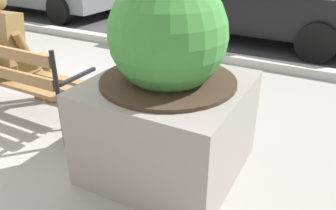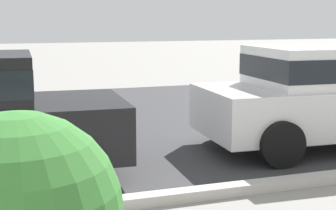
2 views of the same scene
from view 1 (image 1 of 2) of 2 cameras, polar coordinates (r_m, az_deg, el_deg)
The scene contains 6 objects.
ground_plane at distance 4.16m, azimuth -24.80°, elevation -1.74°, with size 80.00×80.00×0.00m, color gray.
street_surface at distance 10.25m, azimuth 10.50°, elevation 16.14°, with size 60.00×9.00×0.01m, color #38383A.
curb_stone at distance 6.14m, azimuth -3.57°, elevation 10.10°, with size 60.00×0.20×0.12m, color #B2AFA8.
park_bench at distance 3.91m, azimuth -25.57°, elevation 5.10°, with size 1.80×0.54×0.95m.
bronze_statue_seated at distance 4.00m, azimuth -23.74°, elevation 7.85°, with size 0.62×0.78×1.37m.
concrete_planter at distance 2.65m, azimuth -0.00°, elevation 1.86°, with size 1.17×1.17×1.61m.
Camera 1 is at (3.10, -2.10, 1.81)m, focal length 36.04 mm.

